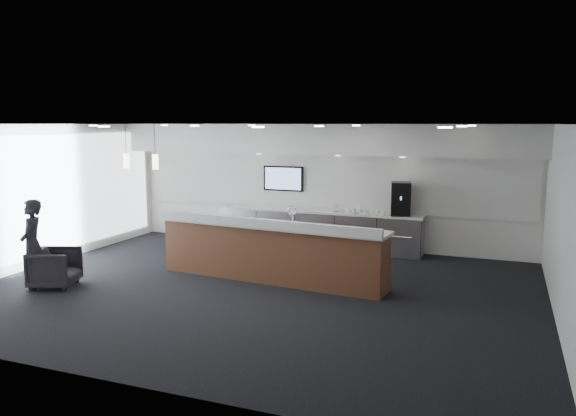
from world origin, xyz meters
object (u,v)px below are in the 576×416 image
at_px(lounge_guest, 32,245).
at_px(service_counter, 270,251).
at_px(coffee_machine, 401,199).
at_px(armchair, 55,268).

bearing_deg(lounge_guest, service_counter, 89.74).
xyz_separation_m(service_counter, coffee_machine, (1.96, 2.95, 0.75)).
bearing_deg(service_counter, lounge_guest, -145.76).
bearing_deg(armchair, service_counter, -82.43).
distance_m(armchair, lounge_guest, 0.59).
distance_m(coffee_machine, lounge_guest, 7.69).
bearing_deg(service_counter, armchair, -146.95).
relative_size(coffee_machine, lounge_guest, 0.45).
xyz_separation_m(service_counter, armchair, (-3.56, -1.86, -0.22)).
height_order(coffee_machine, armchair, coffee_machine).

